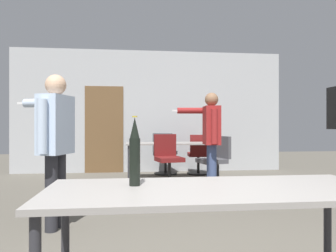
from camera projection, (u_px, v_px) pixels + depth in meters
name	position (u px, v px, depth m)	size (l,w,h in m)	color
back_wall	(149.00, 112.00, 7.94)	(6.50, 0.12, 2.93)	#B2B5B7
conference_table_near	(216.00, 200.00, 1.80)	(1.85, 0.76, 0.76)	gray
conference_table_far	(172.00, 146.00, 6.74)	(1.88, 0.79, 0.76)	gray
person_center_tall	(55.00, 136.00, 3.49)	(0.71, 0.75, 1.65)	#28282D
person_right_polo	(211.00, 133.00, 5.35)	(0.75, 0.67, 1.65)	#3D4C75
office_chair_far_right	(168.00, 161.00, 6.13)	(0.55, 0.60, 0.94)	black
office_chair_mid_tucked	(165.00, 155.00, 7.42)	(0.61, 0.65, 0.94)	black
office_chair_near_pushed	(215.00, 162.00, 6.16)	(0.61, 0.56, 0.91)	black
office_chair_side_rolled	(199.00, 156.00, 7.45)	(0.52, 0.56, 0.91)	black
beer_bottle	(135.00, 153.00, 1.86)	(0.06, 0.06, 0.40)	black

